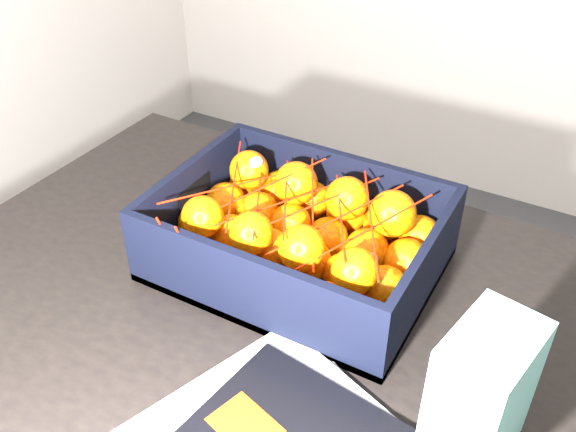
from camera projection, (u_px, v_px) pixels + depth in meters
The scene contains 5 objects.
table at pixel (309, 389), 0.89m from camera, with size 1.21×0.82×0.75m.
produce_crate at pixel (298, 246), 0.93m from camera, with size 0.39×0.29×0.12m.
clementine_heap at pixel (300, 235), 0.92m from camera, with size 0.37×0.28×0.12m.
mesh_net at pixel (289, 207), 0.88m from camera, with size 0.32×0.26×0.09m.
retail_carton at pixel (481, 395), 0.65m from camera, with size 0.08×0.11×0.17m, color white.
Camera 1 is at (-0.02, -0.41, 1.37)m, focal length 39.73 mm.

